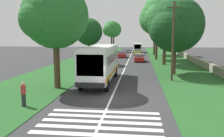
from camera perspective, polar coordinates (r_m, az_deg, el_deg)
name	(u,v)px	position (r m, az deg, el deg)	size (l,w,h in m)	color
ground	(110,100)	(18.16, -0.39, -7.55)	(160.00, 160.00, 0.00)	#333335
grass_verge_left	(65,70)	(34.32, -11.02, -0.29)	(120.00, 8.00, 0.04)	#235623
grass_verge_right	(186,72)	(33.29, 17.00, -0.75)	(120.00, 8.00, 0.04)	#235623
centre_line	(124,71)	(32.80, 2.77, -0.56)	(110.00, 0.16, 0.01)	silver
coach_bus	(101,62)	(24.64, -2.64, 1.63)	(11.16, 2.62, 3.73)	white
zebra_crossing	(101,122)	(13.91, -2.68, -12.47)	(4.05, 6.80, 0.01)	silver
trailing_car_0	(139,58)	(44.56, 6.47, 2.51)	(4.30, 1.78, 1.43)	#B21E1E
trailing_car_1	(122,54)	(52.42, 2.37, 3.36)	(4.30, 1.78, 1.43)	#B21E1E
trailing_car_2	(138,52)	(58.74, 6.10, 3.82)	(4.30, 1.78, 1.43)	gold
trailing_minibus_0	(138,47)	(67.98, 6.09, 5.12)	(6.00, 2.14, 2.53)	silver
roadside_tree_left_0	(89,33)	(40.52, -5.58, 8.44)	(5.51, 4.51, 7.58)	#4C3826
roadside_tree_left_1	(55,17)	(22.49, -13.40, 11.69)	(6.81, 5.89, 9.47)	#4C3826
roadside_tree_left_2	(113,30)	(78.60, 0.33, 9.11)	(5.73, 5.00, 9.04)	#3D2D1E
roadside_tree_left_3	(111,29)	(70.47, -0.23, 9.22)	(5.94, 4.85, 8.94)	#3D2D1E
roadside_tree_right_0	(174,26)	(30.42, 14.49, 9.71)	(7.89, 6.75, 9.43)	#4C3826
roadside_tree_right_1	(164,16)	(40.42, 12.25, 11.97)	(8.96, 7.43, 11.70)	#4C3826
roadside_tree_right_2	(154,20)	(59.45, 9.94, 11.29)	(8.51, 7.48, 12.30)	#3D2D1E
roadside_tree_right_3	(156,20)	(48.52, 10.39, 11.27)	(7.73, 6.57, 11.19)	#4C3826
utility_pole	(173,40)	(25.99, 14.23, 6.46)	(0.24, 1.40, 8.21)	#473828
roadside_wall	(203,64)	(38.79, 20.66, 1.08)	(70.00, 0.40, 1.03)	#9E937F
pedestrian	(23,94)	(17.42, -20.22, -5.65)	(0.34, 0.34, 1.69)	#26262D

